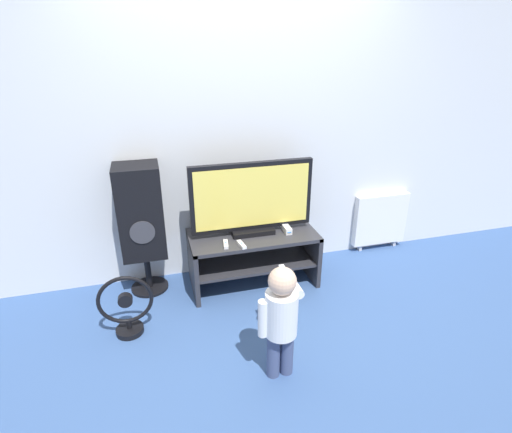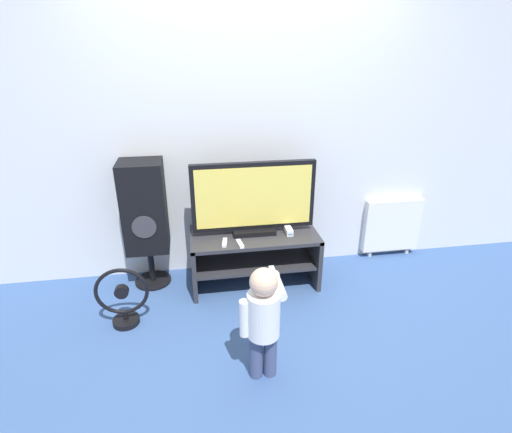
% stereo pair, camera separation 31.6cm
% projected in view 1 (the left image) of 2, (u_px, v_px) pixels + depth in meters
% --- Properties ---
extents(ground_plane, '(16.00, 16.00, 0.00)m').
position_uv_depth(ground_plane, '(261.00, 297.00, 3.30)').
color(ground_plane, '#38568C').
extents(wall_back, '(10.00, 0.06, 2.60)m').
position_uv_depth(wall_back, '(242.00, 126.00, 3.29)').
color(wall_back, silver).
rests_on(wall_back, ground_plane).
extents(tv_stand, '(1.06, 0.51, 0.47)m').
position_uv_depth(tv_stand, '(253.00, 250.00, 3.40)').
color(tv_stand, '#2D2D33').
rests_on(tv_stand, ground_plane).
extents(television, '(1.01, 0.20, 0.61)m').
position_uv_depth(television, '(252.00, 199.00, 3.23)').
color(television, black).
rests_on(television, tv_stand).
extents(game_console, '(0.05, 0.16, 0.05)m').
position_uv_depth(game_console, '(286.00, 228.00, 3.36)').
color(game_console, white).
rests_on(game_console, tv_stand).
extents(remote_primary, '(0.05, 0.13, 0.03)m').
position_uv_depth(remote_primary, '(226.00, 244.00, 3.14)').
color(remote_primary, white).
rests_on(remote_primary, tv_stand).
extents(remote_secondary, '(0.05, 0.13, 0.03)m').
position_uv_depth(remote_secondary, '(242.00, 245.00, 3.13)').
color(remote_secondary, white).
rests_on(remote_secondary, tv_stand).
extents(child, '(0.29, 0.45, 0.77)m').
position_uv_depth(child, '(281.00, 313.00, 2.38)').
color(child, '#3F4C72').
rests_on(child, ground_plane).
extents(speaker_tower, '(0.34, 0.31, 1.09)m').
position_uv_depth(speaker_tower, '(141.00, 214.00, 3.15)').
color(speaker_tower, black).
rests_on(speaker_tower, ground_plane).
extents(floor_fan, '(0.39, 0.20, 0.47)m').
position_uv_depth(floor_fan, '(126.00, 308.00, 2.82)').
color(floor_fan, black).
rests_on(floor_fan, ground_plane).
extents(radiator, '(0.56, 0.08, 0.58)m').
position_uv_depth(radiator, '(380.00, 219.00, 3.97)').
color(radiator, white).
rests_on(radiator, ground_plane).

